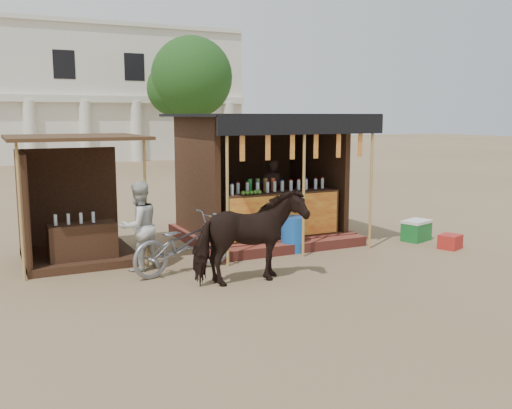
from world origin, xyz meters
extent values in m
plane|color=#846B4C|center=(0.00, 0.00, 0.00)|extent=(120.00, 120.00, 0.00)
cube|color=brown|center=(1.00, 3.50, 0.11)|extent=(3.40, 2.80, 0.22)
cube|color=brown|center=(1.00, 1.95, 0.10)|extent=(3.40, 0.35, 0.20)
cube|color=#3D2316|center=(1.00, 2.55, 0.69)|extent=(2.60, 0.55, 0.95)
cube|color=red|center=(1.00, 2.27, 0.69)|extent=(2.50, 0.02, 0.88)
cube|color=#3D2316|center=(1.00, 4.75, 1.47)|extent=(3.00, 0.12, 2.50)
cube|color=#3D2316|center=(-0.50, 3.50, 1.47)|extent=(0.12, 2.50, 2.50)
cube|color=#3D2316|center=(2.50, 3.50, 1.47)|extent=(0.12, 2.50, 2.50)
cube|color=black|center=(1.00, 3.30, 2.75)|extent=(3.60, 3.60, 0.06)
cube|color=black|center=(1.00, 1.52, 2.57)|extent=(3.60, 0.06, 0.36)
cylinder|color=tan|center=(-0.60, 1.55, 1.38)|extent=(0.06, 0.06, 2.75)
cylinder|color=tan|center=(1.00, 1.55, 1.38)|extent=(0.06, 0.06, 2.75)
cylinder|color=tan|center=(2.60, 1.55, 1.38)|extent=(0.06, 0.06, 2.75)
cube|color=red|center=(-0.30, 1.55, 2.20)|extent=(0.10, 0.02, 0.55)
cube|color=red|center=(0.22, 1.55, 2.20)|extent=(0.10, 0.02, 0.55)
cube|color=red|center=(0.74, 1.55, 2.20)|extent=(0.10, 0.02, 0.55)
cube|color=red|center=(1.26, 1.55, 2.20)|extent=(0.10, 0.02, 0.55)
cube|color=red|center=(1.78, 1.55, 2.20)|extent=(0.10, 0.02, 0.55)
cube|color=red|center=(2.30, 1.55, 2.20)|extent=(0.10, 0.02, 0.55)
imported|color=black|center=(1.36, 3.60, 0.99)|extent=(0.60, 0.43, 1.54)
cube|color=#3D2316|center=(-3.00, 3.20, 0.07)|extent=(2.00, 2.00, 0.15)
cube|color=#3D2316|center=(-3.00, 4.15, 1.05)|extent=(1.90, 0.10, 2.10)
cube|color=#3D2316|center=(-3.95, 3.20, 1.05)|extent=(0.10, 1.90, 2.10)
cube|color=#472D19|center=(-3.00, 3.10, 2.35)|extent=(2.40, 2.40, 0.06)
cylinder|color=tan|center=(-4.05, 2.15, 1.18)|extent=(0.05, 0.05, 2.35)
cylinder|color=tan|center=(-1.95, 2.15, 1.18)|extent=(0.05, 0.05, 2.35)
cube|color=#3D2316|center=(-3.00, 2.70, 0.40)|extent=(1.20, 0.50, 0.80)
imported|color=black|center=(-0.71, 0.37, 0.78)|extent=(1.85, 0.86, 1.55)
imported|color=gray|center=(-1.48, 1.50, 0.52)|extent=(2.08, 1.15, 1.04)
imported|color=beige|center=(-2.13, 2.00, 0.80)|extent=(0.94, 0.84, 1.59)
cylinder|color=#1756B2|center=(1.02, 2.00, 0.36)|extent=(0.61, 0.61, 0.73)
cube|color=#A5211B|center=(4.11, 0.81, 0.15)|extent=(0.54, 0.51, 0.29)
cube|color=#186C2B|center=(4.01, 1.72, 0.20)|extent=(0.72, 0.59, 0.40)
cube|color=white|center=(4.01, 1.72, 0.43)|extent=(0.75, 0.62, 0.06)
cube|color=silver|center=(-2.00, 30.00, 4.00)|extent=(26.00, 7.00, 8.00)
cube|color=silver|center=(-2.00, 26.40, 3.70)|extent=(26.00, 0.50, 0.40)
cube|color=silver|center=(-2.00, 26.50, 8.05)|extent=(26.00, 0.30, 0.25)
cylinder|color=silver|center=(-2.00, 26.40, 1.80)|extent=(0.70, 0.70, 3.60)
cylinder|color=silver|center=(1.00, 26.40, 1.80)|extent=(0.70, 0.70, 3.60)
cylinder|color=silver|center=(4.00, 26.40, 1.80)|extent=(0.70, 0.70, 3.60)
cylinder|color=silver|center=(7.00, 26.40, 1.80)|extent=(0.70, 0.70, 3.60)
cylinder|color=silver|center=(10.00, 26.40, 1.80)|extent=(0.70, 0.70, 3.60)
cylinder|color=#382314|center=(6.00, 22.00, 2.00)|extent=(0.50, 0.50, 4.00)
sphere|color=#214D1A|center=(6.00, 22.00, 4.80)|extent=(4.40, 4.40, 4.40)
sphere|color=#214D1A|center=(5.20, 22.60, 4.20)|extent=(2.99, 2.99, 2.99)
camera|label=1|loc=(-4.58, -7.87, 2.74)|focal=40.00mm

